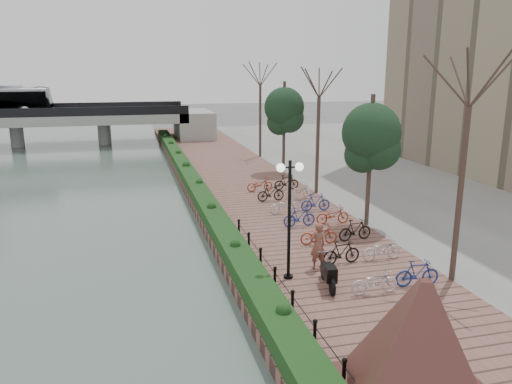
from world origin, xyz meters
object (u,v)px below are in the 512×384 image
object	(u,v)px
motorcycle	(328,273)
granite_monument	(421,346)
lamppost	(290,194)
pedestrian	(318,246)

from	to	relation	value
motorcycle	granite_monument	bearing A→B (deg)	-85.19
granite_monument	lamppost	size ratio (longest dim) A/B	1.27
motorcycle	pedestrian	xyz separation A→B (m)	(0.27, 1.73, 0.39)
lamppost	pedestrian	size ratio (longest dim) A/B	2.41
lamppost	motorcycle	xyz separation A→B (m)	(1.13, -1.12, -2.72)
granite_monument	motorcycle	bearing A→B (deg)	84.91
granite_monument	pedestrian	size ratio (longest dim) A/B	3.05
lamppost	motorcycle	distance (m)	3.15
lamppost	motorcycle	size ratio (longest dim) A/B	2.57
lamppost	pedestrian	world-z (taller)	lamppost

